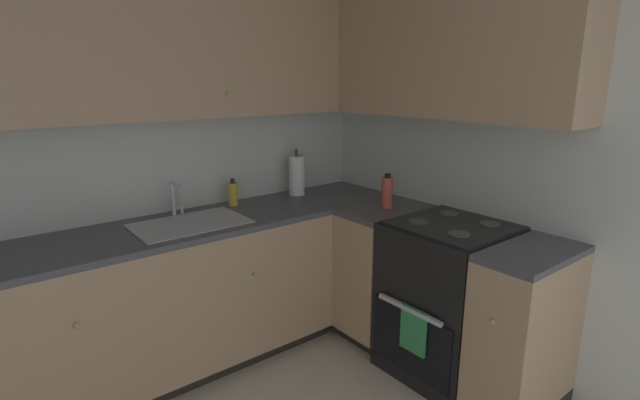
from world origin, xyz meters
The scene contains 14 objects.
wall_back centered at (0.00, 1.50, 1.21)m, with size 4.22×0.05×2.42m, color silver.
wall_right centered at (2.08, 0.00, 1.21)m, with size 0.05×3.06×2.42m, color silver.
lower_cabinets_back centered at (0.40, 1.18, 0.44)m, with size 2.11×0.62×0.87m.
countertop_back centered at (0.40, 1.18, 0.89)m, with size 3.32×0.60×0.04m, color #4C4C51.
lower_cabinets_right centered at (1.76, 0.24, 0.44)m, with size 0.62×1.32×0.87m.
countertop_right centered at (1.76, 0.24, 0.89)m, with size 0.60×1.32×0.03m.
oven_range centered at (1.78, 0.19, 0.46)m, with size 0.68×0.62×1.06m.
upper_cabinets_back centered at (0.24, 1.32, 1.87)m, with size 3.00×0.34×0.76m.
upper_cabinets_right centered at (1.90, 0.54, 1.87)m, with size 0.32×1.87×0.76m.
sink centered at (0.62, 1.15, 0.87)m, with size 0.62×0.40×0.10m.
faucet centered at (0.63, 1.36, 1.03)m, with size 0.07×0.16×0.21m.
soap_bottle centered at (1.02, 1.36, 0.98)m, with size 0.06×0.06×0.18m.
paper_towel_roll centered at (1.51, 1.34, 1.05)m, with size 0.11×0.11×0.34m.
oil_bottle centered at (1.76, 0.70, 1.01)m, with size 0.07×0.07×0.22m.
Camera 1 is at (-0.40, -1.33, 1.72)m, focal length 26.53 mm.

